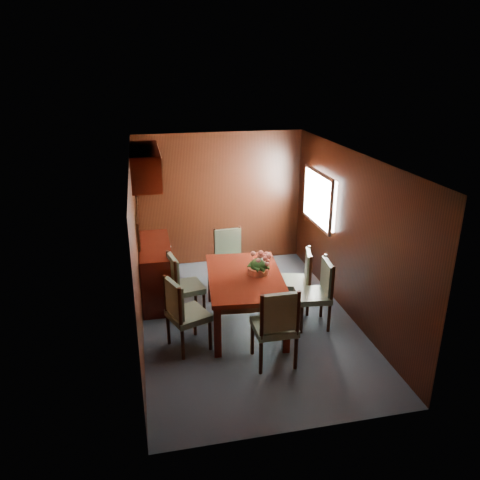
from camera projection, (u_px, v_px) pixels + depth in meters
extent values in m
plane|color=#36424A|center=(248.00, 320.00, 6.83)|extent=(4.50, 4.50, 0.00)
cube|color=black|center=(137.00, 252.00, 6.11)|extent=(0.02, 4.50, 2.40)
cube|color=black|center=(350.00, 235.00, 6.70)|extent=(0.02, 4.50, 2.40)
cube|color=black|center=(220.00, 199.00, 8.46)|extent=(3.00, 0.02, 2.40)
cube|color=black|center=(303.00, 329.00, 4.35)|extent=(3.00, 0.02, 2.40)
cube|color=black|center=(249.00, 156.00, 5.98)|extent=(3.00, 4.50, 0.02)
cube|color=white|center=(321.00, 198.00, 7.61)|extent=(0.14, 1.10, 0.80)
cube|color=#B2B2B7|center=(317.00, 198.00, 7.60)|extent=(0.04, 1.20, 0.90)
cube|color=black|center=(138.00, 222.00, 7.00)|extent=(0.03, 1.36, 0.41)
cube|color=silver|center=(139.00, 222.00, 7.00)|extent=(0.01, 1.30, 0.35)
cube|color=#330C06|center=(145.00, 166.00, 6.73)|extent=(0.40, 1.40, 0.50)
cube|color=#330C06|center=(156.00, 271.00, 7.34)|extent=(0.48, 1.40, 0.90)
cube|color=#330C06|center=(217.00, 332.00, 5.87)|extent=(0.10, 0.10, 0.70)
cube|color=#330C06|center=(286.00, 328.00, 5.97)|extent=(0.10, 0.10, 0.70)
cube|color=#330C06|center=(211.00, 280.00, 7.26)|extent=(0.10, 0.10, 0.70)
cube|color=#330C06|center=(267.00, 278.00, 7.35)|extent=(0.10, 0.10, 0.70)
cube|color=black|center=(245.00, 283.00, 6.51)|extent=(1.04, 1.58, 0.10)
cube|color=#330C06|center=(245.00, 278.00, 6.48)|extent=(1.17, 1.72, 0.06)
cylinder|color=black|center=(168.00, 330.00, 6.19)|extent=(0.05, 0.05, 0.41)
cylinder|color=black|center=(183.00, 345.00, 5.86)|extent=(0.05, 0.05, 0.41)
cylinder|color=black|center=(195.00, 322.00, 6.39)|extent=(0.05, 0.05, 0.41)
cylinder|color=black|center=(210.00, 336.00, 6.07)|extent=(0.05, 0.05, 0.41)
cube|color=#51674E|center=(188.00, 315.00, 6.03)|extent=(0.60, 0.61, 0.08)
cylinder|color=black|center=(165.00, 295.00, 5.99)|extent=(0.05, 0.05, 0.54)
cylinder|color=black|center=(180.00, 308.00, 5.67)|extent=(0.05, 0.05, 0.54)
cube|color=#51674E|center=(174.00, 299.00, 5.83)|extent=(0.22, 0.43, 0.46)
cylinder|color=black|center=(171.00, 300.00, 7.00)|extent=(0.04, 0.04, 0.40)
cylinder|color=black|center=(178.00, 312.00, 6.65)|extent=(0.04, 0.04, 0.40)
cylinder|color=black|center=(195.00, 295.00, 7.14)|extent=(0.04, 0.04, 0.40)
cylinder|color=black|center=(204.00, 307.00, 6.79)|extent=(0.04, 0.04, 0.40)
cube|color=#51674E|center=(187.00, 287.00, 6.80)|extent=(0.53, 0.55, 0.08)
cylinder|color=black|center=(168.00, 268.00, 6.81)|extent=(0.04, 0.04, 0.53)
cylinder|color=black|center=(176.00, 279.00, 6.46)|extent=(0.04, 0.04, 0.53)
cube|color=#51674E|center=(173.00, 272.00, 6.63)|extent=(0.14, 0.43, 0.45)
cylinder|color=black|center=(329.00, 319.00, 6.47)|extent=(0.05, 0.05, 0.40)
cylinder|color=black|center=(321.00, 304.00, 6.86)|extent=(0.05, 0.05, 0.40)
cylinder|color=black|center=(301.00, 320.00, 6.44)|extent=(0.05, 0.05, 0.40)
cylinder|color=black|center=(295.00, 306.00, 6.82)|extent=(0.05, 0.05, 0.40)
cube|color=#51674E|center=(313.00, 296.00, 6.55)|extent=(0.50, 0.52, 0.08)
cylinder|color=black|center=(332.00, 284.00, 6.29)|extent=(0.05, 0.05, 0.53)
cylinder|color=black|center=(324.00, 272.00, 6.67)|extent=(0.05, 0.05, 0.53)
cube|color=#51674E|center=(327.00, 277.00, 6.47)|extent=(0.11, 0.44, 0.45)
cylinder|color=black|center=(308.00, 304.00, 6.89)|extent=(0.04, 0.04, 0.38)
cylinder|color=black|center=(306.00, 292.00, 7.26)|extent=(0.04, 0.04, 0.38)
cylinder|color=black|center=(282.00, 303.00, 6.91)|extent=(0.04, 0.04, 0.38)
cylinder|color=black|center=(282.00, 291.00, 7.28)|extent=(0.04, 0.04, 0.38)
cube|color=#51674E|center=(295.00, 282.00, 7.00)|extent=(0.54, 0.56, 0.08)
cylinder|color=black|center=(310.00, 273.00, 6.71)|extent=(0.04, 0.04, 0.51)
cylinder|color=black|center=(308.00, 262.00, 7.07)|extent=(0.04, 0.04, 0.51)
cube|color=#51674E|center=(308.00, 266.00, 6.89)|extent=(0.17, 0.41, 0.43)
cylinder|color=black|center=(261.00, 358.00, 5.59)|extent=(0.05, 0.05, 0.43)
cylinder|color=black|center=(296.00, 354.00, 5.68)|extent=(0.05, 0.05, 0.43)
cylinder|color=black|center=(252.00, 339.00, 5.97)|extent=(0.05, 0.05, 0.43)
cylinder|color=black|center=(285.00, 335.00, 6.06)|extent=(0.05, 0.05, 0.43)
cube|color=#51674E|center=(274.00, 327.00, 5.72)|extent=(0.51, 0.49, 0.09)
cylinder|color=black|center=(262.00, 317.00, 5.37)|extent=(0.05, 0.05, 0.57)
cylinder|color=black|center=(298.00, 313.00, 5.46)|extent=(0.05, 0.05, 0.57)
cube|color=#51674E|center=(280.00, 313.00, 5.43)|extent=(0.46, 0.07, 0.48)
cylinder|color=black|center=(240.00, 272.00, 7.91)|extent=(0.05, 0.05, 0.41)
cylinder|color=black|center=(216.00, 275.00, 7.80)|extent=(0.05, 0.05, 0.41)
cylinder|color=black|center=(247.00, 282.00, 7.55)|extent=(0.05, 0.05, 0.41)
cylinder|color=black|center=(221.00, 285.00, 7.44)|extent=(0.05, 0.05, 0.41)
cube|color=#51674E|center=(231.00, 263.00, 7.58)|extent=(0.51, 0.49, 0.08)
cylinder|color=black|center=(240.00, 242.00, 7.72)|extent=(0.05, 0.05, 0.55)
cylinder|color=black|center=(215.00, 244.00, 7.61)|extent=(0.05, 0.05, 0.55)
cube|color=#51674E|center=(228.00, 242.00, 7.64)|extent=(0.44, 0.09, 0.46)
cylinder|color=#B05336|center=(258.00, 270.00, 6.52)|extent=(0.29, 0.29, 0.09)
sphere|color=#1F4416|center=(258.00, 266.00, 6.50)|extent=(0.23, 0.23, 0.23)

